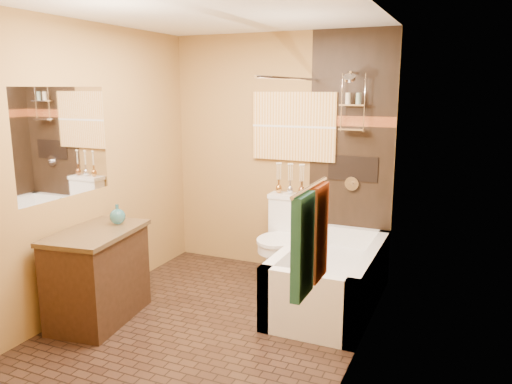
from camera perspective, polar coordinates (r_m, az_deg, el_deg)
The scene contains 23 objects.
floor at distance 4.36m, azimuth -4.91°, elevation -14.69°, with size 3.00×3.00×0.00m, color black.
wall_left at distance 4.65m, azimuth -18.30°, elevation 2.69°, with size 0.02×3.00×2.50m, color olive.
wall_right at distance 3.55m, azimuth 12.02°, elevation 0.33°, with size 0.02×3.00×2.50m, color olive.
wall_back at distance 5.31m, azimuth 2.62°, elevation 4.33°, with size 2.40×0.02×2.50m, color olive.
wall_front at distance 2.77m, azimuth -20.33°, elevation -3.35°, with size 2.40×0.02×2.50m, color olive.
ceiling at distance 3.94m, azimuth -5.58°, elevation 19.93°, with size 3.00×3.00×0.00m, color silver.
alcove_tile_back at distance 5.07m, azimuth 10.78°, elevation 3.79°, with size 0.85×0.01×2.50m, color black.
alcove_tile_right at distance 4.28m, azimuth 13.93°, elevation 2.18°, with size 0.01×1.50×2.50m, color black.
mosaic_band_back at distance 5.02m, azimuth 10.92°, elevation 7.95°, with size 0.85×0.01×0.10m, color maroon.
mosaic_band_right at distance 4.23m, azimuth 14.05°, elevation 7.13°, with size 0.01×1.50×0.10m, color maroon.
alcove_niche at distance 5.07m, azimuth 11.00°, elevation 2.64°, with size 0.50×0.01×0.25m, color black.
shower_fixtures at distance 4.92m, azimuth 10.96°, elevation 8.41°, with size 0.24×0.33×1.16m.
curtain_rod at distance 4.42m, azimuth 4.09°, elevation 12.82°, with size 0.03×0.03×1.55m, color silver.
towel_bar at distance 2.52m, azimuth 6.19°, elevation 0.53°, with size 0.02×0.02×0.55m, color silver.
towel_teal at distance 2.47m, azimuth 5.35°, elevation -6.19°, with size 0.05×0.22×0.52m, color #1C5A5D.
towel_rust at distance 2.70m, azimuth 7.10°, elevation -4.61°, with size 0.05×0.22×0.52m, color maroon.
sunset_painting at distance 5.19m, azimuth 4.34°, elevation 7.48°, with size 0.90×0.04×0.70m, color gold.
vanity_mirror at distance 4.39m, azimuth -21.13°, elevation 5.27°, with size 0.01×1.00×0.90m, color white.
bathtub at distance 4.63m, azimuth 8.49°, elevation -10.11°, with size 0.80×1.50×0.55m.
toilet at distance 5.14m, azimuth 3.11°, elevation -5.25°, with size 0.43×0.64×0.85m.
vanity at distance 4.46m, azimuth -17.62°, elevation -9.04°, with size 0.66×0.95×0.79m.
teal_bottle at distance 4.46m, azimuth -15.56°, elevation -2.47°, with size 0.14×0.14×0.21m, color #266872, non-canonical shape.
bud_vases at distance 5.18m, azimuth 3.93°, elevation 1.62°, with size 0.32×0.07×0.32m.
Camera 1 is at (1.89, -3.41, 1.94)m, focal length 35.00 mm.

